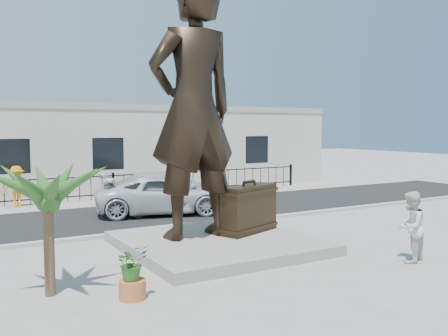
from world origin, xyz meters
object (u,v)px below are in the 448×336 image
Objects in this scene: statue at (193,109)px; car_white at (163,195)px; suitcase at (249,209)px; tourist at (411,227)px.

car_white is at bearing -107.38° from statue.
tourist is at bearing -80.50° from suitcase.
suitcase is at bearing 168.20° from statue.
suitcase is (1.77, -0.28, -3.04)m from statue.
statue is 6.79m from tourist.
suitcase is at bearing -80.29° from tourist.
tourist is 10.36m from car_white.
car_white is (-0.31, 5.93, -0.26)m from suitcase.
suitcase is 4.72m from tourist.
suitcase is 0.38× the size of car_white.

